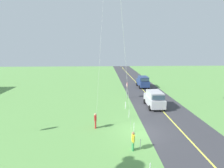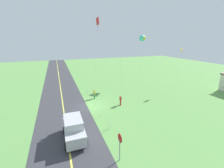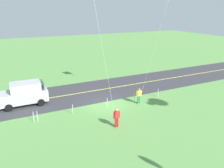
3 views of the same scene
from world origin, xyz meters
name	(u,v)px [view 1 (image 1 of 3)]	position (x,y,z in m)	size (l,w,h in m)	color
ground_plane	(141,132)	(0.00, 0.00, -0.05)	(120.00, 120.00, 0.10)	#60994C
asphalt_road	(181,131)	(0.00, -4.00, 0.00)	(120.00, 7.00, 0.00)	#38383D
road_centre_stripe	(181,131)	(0.00, -4.00, 0.01)	(120.00, 0.16, 0.00)	#E5E04C
car_suv_foreground	(154,99)	(7.12, -3.32, 1.15)	(4.40, 2.12, 2.24)	#B7B7BC
car_parked_east_far	(143,82)	(19.26, -4.48, 1.15)	(4.40, 2.12, 2.24)	navy
stop_sign	(127,87)	(11.49, -0.10, 1.80)	(0.76, 0.08, 2.56)	gray
person_adult_near	(133,140)	(-2.98, 1.33, 0.86)	(0.58, 0.22, 1.60)	#338C4C
person_adult_companion	(95,120)	(1.09, 4.48, 0.86)	(0.58, 0.22, 1.60)	red
fence_post_1	(140,144)	(-2.86, 0.70, 0.45)	(0.05, 0.05, 0.90)	silver
fence_post_2	(134,127)	(0.16, 0.70, 0.45)	(0.05, 0.05, 0.90)	silver
fence_post_3	(129,114)	(3.54, 0.70, 0.45)	(0.05, 0.05, 0.90)	silver
fence_post_4	(126,106)	(6.57, 0.70, 0.45)	(0.05, 0.05, 0.90)	silver
fence_post_5	(125,105)	(6.87, 0.70, 0.45)	(0.05, 0.05, 0.90)	silver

